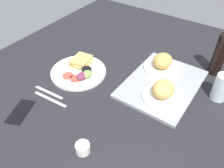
# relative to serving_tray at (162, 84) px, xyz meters

# --- Properties ---
(ground_plane) EXTENTS (1.90, 1.50, 0.03)m
(ground_plane) POSITION_rel_serving_tray_xyz_m (0.15, -0.22, -0.02)
(ground_plane) COLOR black
(serving_tray) EXTENTS (0.46, 0.34, 0.02)m
(serving_tray) POSITION_rel_serving_tray_xyz_m (0.00, 0.00, 0.00)
(serving_tray) COLOR gray
(serving_tray) RESTS_ON ground_plane
(bread_plate_near) EXTENTS (0.19, 0.19, 0.09)m
(bread_plate_near) POSITION_rel_serving_tray_xyz_m (-0.10, -0.05, 0.04)
(bread_plate_near) COLOR white
(bread_plate_near) RESTS_ON serving_tray
(bread_plate_far) EXTENTS (0.20, 0.20, 0.09)m
(bread_plate_far) POSITION_rel_serving_tray_xyz_m (0.10, 0.04, 0.04)
(bread_plate_far) COLOR white
(bread_plate_far) RESTS_ON serving_tray
(plate_with_salad) EXTENTS (0.30, 0.30, 0.05)m
(plate_with_salad) POSITION_rel_serving_tray_xyz_m (0.16, -0.41, 0.01)
(plate_with_salad) COLOR white
(plate_with_salad) RESTS_ON ground_plane
(drinking_glass) EXTENTS (0.07, 0.07, 0.13)m
(drinking_glass) POSITION_rel_serving_tray_xyz_m (-0.06, 0.26, 0.06)
(drinking_glass) COLOR silver
(drinking_glass) RESTS_ON ground_plane
(soda_bottle) EXTENTS (0.06, 0.06, 0.23)m
(soda_bottle) POSITION_rel_serving_tray_xyz_m (-0.25, 0.19, 0.11)
(soda_bottle) COLOR black
(soda_bottle) RESTS_ON ground_plane
(espresso_cup) EXTENTS (0.06, 0.06, 0.04)m
(espresso_cup) POSITION_rel_serving_tray_xyz_m (0.52, -0.09, 0.01)
(espresso_cup) COLOR silver
(espresso_cup) RESTS_ON ground_plane
(fork) EXTENTS (0.02, 0.17, 0.01)m
(fork) POSITION_rel_serving_tray_xyz_m (0.36, -0.44, -0.01)
(fork) COLOR #B7B7BC
(fork) RESTS_ON ground_plane
(knife) EXTENTS (0.03, 0.19, 0.01)m
(knife) POSITION_rel_serving_tray_xyz_m (0.39, -0.40, -0.01)
(knife) COLOR #B7B7BC
(knife) RESTS_ON ground_plane
(cell_phone) EXTENTS (0.16, 0.12, 0.01)m
(cell_phone) POSITION_rel_serving_tray_xyz_m (0.52, -0.45, -0.00)
(cell_phone) COLOR black
(cell_phone) RESTS_ON ground_plane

